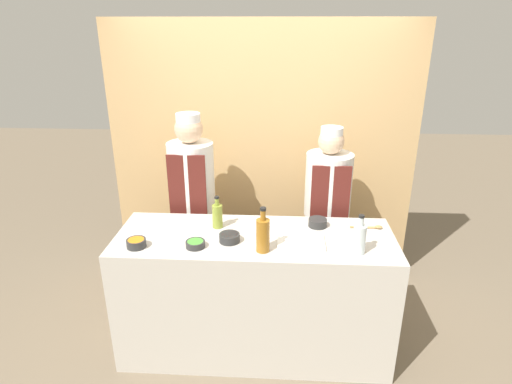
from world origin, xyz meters
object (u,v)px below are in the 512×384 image
cutting_board (301,241)px  chef_right (326,214)px  bottle_oil (217,215)px  sauce_bowl_orange (136,243)px  wooden_spoon (370,227)px  bottle_clear (359,238)px  sauce_bowl_brown (318,222)px  chef_left (193,204)px  sauce_bowl_red (230,237)px  sauce_bowl_green (195,244)px  bottle_amber (263,234)px

cutting_board → chef_right: chef_right is taller
cutting_board → bottle_oil: (-0.60, 0.21, 0.08)m
chef_right → sauce_bowl_orange: bearing=-148.5°
cutting_board → wooden_spoon: wooden_spoon is taller
chef_right → bottle_clear: bearing=-81.4°
bottle_oil → wooden_spoon: bottle_oil is taller
sauce_bowl_brown → wooden_spoon: bearing=-2.3°
chef_left → sauce_bowl_red: bearing=-60.9°
sauce_bowl_orange → wooden_spoon: size_ratio=0.56×
sauce_bowl_green → wooden_spoon: (1.22, 0.35, -0.01)m
chef_left → cutting_board: bearing=-38.5°
cutting_board → chef_right: size_ratio=0.20×
bottle_clear → sauce_bowl_green: bearing=179.3°
sauce_bowl_orange → bottle_clear: bottle_clear is taller
sauce_bowl_green → bottle_clear: bottle_clear is taller
bottle_amber → chef_right: chef_right is taller
wooden_spoon → sauce_bowl_green: bearing=-164.1°
cutting_board → sauce_bowl_brown: bearing=63.2°
bottle_clear → chef_right: size_ratio=0.17×
bottle_clear → bottle_oil: bottle_clear is taller
bottle_amber → chef_left: size_ratio=0.18×
cutting_board → wooden_spoon: bearing=25.6°
bottle_oil → sauce_bowl_brown: bearing=4.4°
sauce_bowl_red → sauce_bowl_brown: size_ratio=1.05×
cutting_board → chef_right: bearing=70.7°
sauce_bowl_brown → chef_right: bearing=75.6°
sauce_bowl_red → chef_left: size_ratio=0.08×
cutting_board → chef_left: chef_left is taller
sauce_bowl_red → bottle_oil: size_ratio=0.59×
bottle_amber → bottle_oil: (-0.35, 0.33, -0.03)m
bottle_clear → chef_right: bearing=98.6°
sauce_bowl_red → wooden_spoon: (1.00, 0.26, -0.02)m
cutting_board → bottle_oil: bearing=161.1°
bottle_amber → bottle_clear: size_ratio=1.15×
sauce_bowl_red → sauce_bowl_brown: 0.68m
sauce_bowl_brown → bottle_amber: size_ratio=0.44×
sauce_bowl_green → cutting_board: size_ratio=0.40×
sauce_bowl_red → bottle_clear: 0.87m
bottle_clear → bottle_oil: 1.02m
sauce_bowl_red → sauce_bowl_orange: bearing=-169.6°
sauce_bowl_red → sauce_bowl_green: bearing=-157.5°
bottle_amber → bottle_clear: (0.62, 0.01, -0.02)m
sauce_bowl_red → bottle_clear: bottle_clear is taller
sauce_bowl_green → bottle_amber: 0.46m
sauce_bowl_green → bottle_clear: size_ratio=0.48×
cutting_board → bottle_clear: size_ratio=1.18×
sauce_bowl_green → chef_right: size_ratio=0.08×
sauce_bowl_orange → cutting_board: sauce_bowl_orange is taller
sauce_bowl_red → wooden_spoon: sauce_bowl_red is taller
sauce_bowl_brown → sauce_bowl_orange: sauce_bowl_brown is taller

